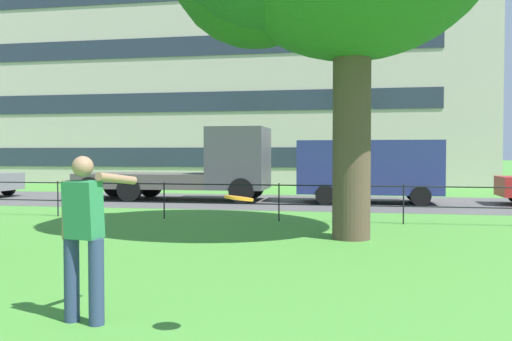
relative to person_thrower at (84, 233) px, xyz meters
name	(u,v)px	position (x,y,z in m)	size (l,w,h in m)	color
street_strip	(217,201)	(-2.35, 14.56, -0.94)	(80.00, 6.41, 0.01)	#565454
park_fence	(164,194)	(-2.35, 8.82, -0.28)	(31.58, 0.04, 1.00)	black
person_thrower	(84,233)	(0.00, 0.00, 0.00)	(0.63, 0.74, 1.75)	navy
frisbee	(239,198)	(1.74, -0.37, 0.42)	(0.36, 0.36, 0.06)	orange
flatbed_truck_far_left	(201,168)	(-3.03, 14.72, 0.27)	(7.31, 2.46, 2.75)	#4C4C51
panel_van_far_right	(369,168)	(3.24, 14.70, 0.32)	(5.00, 2.11, 2.24)	navy
apartment_building_background	(200,43)	(-8.10, 31.99, 8.60)	(36.67, 15.66, 19.09)	beige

